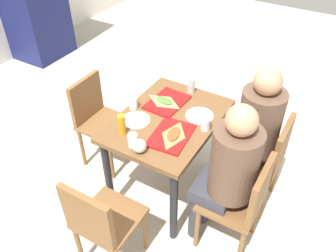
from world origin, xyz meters
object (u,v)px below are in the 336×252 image
Objects in this scene: main_table at (168,131)px; chair_near_left at (243,201)px; tray_red_near at (171,135)px; condiment_bottle at (122,125)px; person_in_brown_jacket at (253,128)px; paper_plate_center at (136,120)px; paper_plate_near_edge at (200,116)px; plastic_cup_c at (133,140)px; chair_near_right at (266,157)px; pizza_slice_b at (164,101)px; plastic_cup_b at (206,124)px; soda_can at (191,86)px; pizza_slice_a at (174,134)px; chair_far_side at (97,116)px; foil_bundle at (139,146)px; plastic_cup_a at (133,103)px; person_in_red at (228,168)px; tray_red_far at (167,102)px; chair_left_end at (101,221)px.

chair_near_left is (-0.25, -0.74, -0.14)m from main_table.
tray_red_near is 2.25× the size of condiment_bottle.
chair_near_left reaches higher than main_table.
paper_plate_center is (-0.39, 0.80, 0.02)m from person_in_brown_jacket.
plastic_cup_c is at bearing 155.05° from paper_plate_near_edge.
chair_near_right reaches higher than pizza_slice_b.
plastic_cup_b is (0.17, -0.50, 0.05)m from paper_plate_center.
chair_near_right is 7.11× the size of soda_can.
paper_plate_center is 0.31m from pizza_slice_b.
pizza_slice_a is at bearing -164.41° from soda_can.
foil_bundle is at bearing -118.82° from chair_far_side.
plastic_cup_a is at bearing 34.31° from plastic_cup_c.
chair_far_side is at bearing 79.09° from pizza_slice_a.
plastic_cup_a is at bearing 135.16° from pizza_slice_b.
person_in_red is 0.81m from condiment_bottle.
plastic_cup_a reaches higher than paper_plate_near_edge.
plastic_cup_a is 1.00× the size of foil_bundle.
chair_near_right is at bearing -85.04° from tray_red_far.
chair_near_left is 0.68× the size of person_in_red.
person_in_red is at bearing -100.37° from chair_far_side.
person_in_red is at bearing -99.32° from pizza_slice_a.
chair_far_side is 3.94× the size of paper_plate_center.
soda_can is at bearing 0.80° from chair_left_end.
chair_near_left is 0.73m from paper_plate_near_edge.
tray_red_near is 1.43× the size of pizza_slice_a.
chair_far_side is 3.45× the size of pizza_slice_a.
tray_red_far is 0.33m from paper_plate_center.
main_table is 0.35m from plastic_cup_a.
soda_can reaches higher than chair_near_left.
tray_red_far is at bearing -45.15° from plastic_cup_a.
plastic_cup_c is at bearing -117.15° from condiment_bottle.
person_in_brown_jacket is at bearing -82.86° from pizza_slice_b.
chair_near_left is 3.94× the size of paper_plate_near_edge.
tray_red_far is (-0.07, 0.85, 0.27)m from chair_near_right.
person_in_red is 0.48m from tray_red_near.
main_table is 1.14× the size of chair_far_side.
chair_far_side is at bearing 104.13° from pizza_slice_b.
chair_left_end is at bearing -139.68° from chair_far_side.
plastic_cup_c is (-0.39, -0.69, 0.32)m from chair_far_side.
plastic_cup_c is at bearing 172.19° from main_table.
plastic_cup_a is (-0.02, -0.44, 0.32)m from chair_far_side.
person_in_brown_jacket is at bearing -73.40° from plastic_cup_a.
pizza_slice_a reaches higher than paper_plate_center.
person_in_red reaches higher than condiment_bottle.
foil_bundle reaches higher than chair_near_right.
chair_near_left is at bearing -95.98° from paper_plate_center.
paper_plate_near_edge is at bearing -53.28° from paper_plate_center.
condiment_bottle is at bearing -120.44° from chair_far_side.
paper_plate_near_edge is (0.30, -0.40, 0.00)m from paper_plate_center.
condiment_bottle is (-0.07, 0.94, 0.35)m from chair_near_left.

